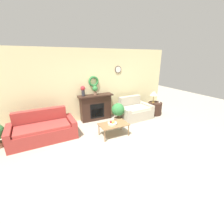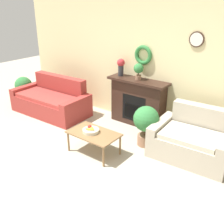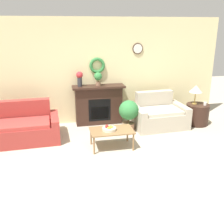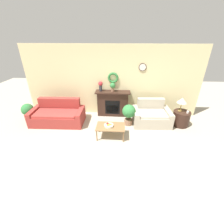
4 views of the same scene
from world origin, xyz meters
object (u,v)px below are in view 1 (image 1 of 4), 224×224
at_px(couch_left, 43,130).
at_px(table_lamp, 154,93).
at_px(mug, 159,102).
at_px(potted_plant_on_mantel, 95,89).
at_px(fireplace, 96,107).
at_px(side_table_by_loveseat, 155,108).
at_px(potted_plant_floor_by_loveseat, 118,111).
at_px(vase_on_mantel_left, 83,90).
at_px(coffee_table, 114,125).
at_px(loveseat_right, 134,111).
at_px(fruit_bowl, 112,123).

distance_m(couch_left, table_lamp, 4.49).
relative_size(mug, potted_plant_on_mantel, 0.25).
bearing_deg(fireplace, side_table_by_loveseat, -13.43).
bearing_deg(potted_plant_floor_by_loveseat, mug, 0.04).
bearing_deg(potted_plant_on_mantel, mug, -14.56).
bearing_deg(vase_on_mantel_left, fireplace, -0.68).
relative_size(coffee_table, side_table_by_loveseat, 1.53).
bearing_deg(couch_left, mug, -1.54).
bearing_deg(loveseat_right, couch_left, -179.64).
bearing_deg(side_table_by_loveseat, fireplace, 166.57).
bearing_deg(table_lamp, coffee_table, -158.15).
bearing_deg(loveseat_right, vase_on_mantel_left, 161.58).
bearing_deg(mug, fruit_bowl, -163.00).
xyz_separation_m(fruit_bowl, side_table_by_loveseat, (2.54, 0.92, -0.17)).
distance_m(fruit_bowl, potted_plant_on_mantel, 1.71).
bearing_deg(potted_plant_floor_by_loveseat, side_table_by_loveseat, 3.16).
xyz_separation_m(coffee_table, potted_plant_floor_by_loveseat, (0.59, 0.80, 0.12)).
xyz_separation_m(fireplace, coffee_table, (0.03, -1.51, -0.16)).
height_order(fireplace, couch_left, fireplace).
bearing_deg(vase_on_mantel_left, table_lamp, -10.65).
xyz_separation_m(table_lamp, vase_on_mantel_left, (-2.92, 0.55, 0.31)).
relative_size(couch_left, vase_on_mantel_left, 5.14).
relative_size(fireplace, potted_plant_on_mantel, 3.94).
relative_size(loveseat_right, fruit_bowl, 4.69).
xyz_separation_m(fruit_bowl, potted_plant_floor_by_loveseat, (0.65, 0.82, 0.04)).
bearing_deg(fruit_bowl, potted_plant_on_mantel, 89.32).
bearing_deg(fireplace, vase_on_mantel_left, 179.32).
bearing_deg(loveseat_right, potted_plant_on_mantel, 157.76).
relative_size(vase_on_mantel_left, potted_plant_floor_by_loveseat, 0.48).
height_order(fireplace, mug, fireplace).
distance_m(fruit_bowl, mug, 2.80).
distance_m(loveseat_right, coffee_table, 1.74).
height_order(vase_on_mantel_left, potted_plant_on_mantel, vase_on_mantel_left).
distance_m(fireplace, couch_left, 2.14).
bearing_deg(potted_plant_on_mantel, table_lamp, -12.16).
distance_m(side_table_by_loveseat, mug, 0.36).
xyz_separation_m(fireplace, table_lamp, (2.44, -0.54, 0.42)).
relative_size(couch_left, fruit_bowl, 6.55).
relative_size(fruit_bowl, potted_plant_on_mantel, 0.86).
xyz_separation_m(couch_left, side_table_by_loveseat, (4.52, 0.13, -0.03)).
relative_size(table_lamp, potted_plant_on_mantel, 1.45).
bearing_deg(mug, table_lamp, 141.84).
bearing_deg(mug, fireplace, 165.12).
xyz_separation_m(vase_on_mantel_left, potted_plant_floor_by_loveseat, (1.09, -0.71, -0.76)).
bearing_deg(loveseat_right, mug, -11.52).
relative_size(fruit_bowl, mug, 3.46).
bearing_deg(fireplace, table_lamp, -12.51).
bearing_deg(couch_left, table_lamp, 0.56).
distance_m(loveseat_right, fruit_bowl, 1.80).
height_order(side_table_by_loveseat, potted_plant_floor_by_loveseat, potted_plant_floor_by_loveseat).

